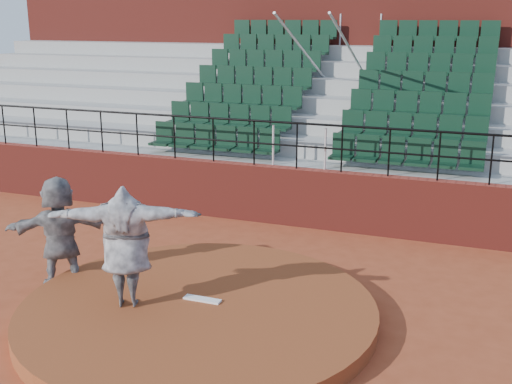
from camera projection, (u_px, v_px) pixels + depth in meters
ground at (199, 319)px, 9.93m from camera, size 90.00×90.00×0.00m
pitchers_mound at (198, 311)px, 9.89m from camera, size 5.50×5.50×0.25m
pitching_rubber at (202, 299)px, 9.99m from camera, size 0.60×0.15×0.03m
boundary_wall at (296, 197)px, 14.26m from camera, size 24.00×0.30×1.30m
wall_railing at (297, 136)px, 13.90m from camera, size 24.04×0.05×1.03m
seating_deck at (337, 134)px, 17.34m from camera, size 24.00×5.97×4.63m
press_box_facade at (369, 48)px, 20.34m from camera, size 24.00×3.00×7.10m
pitcher at (126, 246)px, 9.62m from camera, size 2.39×1.42×1.89m
fielder at (60, 232)px, 10.94m from camera, size 1.81×1.51×1.95m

